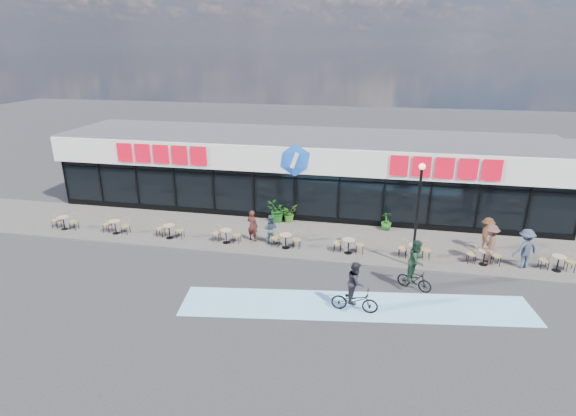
{
  "coord_description": "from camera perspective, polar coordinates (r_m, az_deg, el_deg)",
  "views": [
    {
      "loc": [
        4.36,
        -17.29,
        9.9
      ],
      "look_at": [
        0.24,
        3.5,
        2.13
      ],
      "focal_mm": 28.0,
      "sensor_mm": 36.0,
      "label": 1
    }
  ],
  "objects": [
    {
      "name": "bistro_set_4",
      "position": [
        22.89,
        -0.25,
        -3.94
      ],
      "size": [
        1.54,
        0.62,
        0.9
      ],
      "color": "tan",
      "rests_on": "sidewalk"
    },
    {
      "name": "bistro_set_1",
      "position": [
        26.34,
        -21.0,
        -2.04
      ],
      "size": [
        1.54,
        0.62,
        0.9
      ],
      "color": "tan",
      "rests_on": "sidewalk"
    },
    {
      "name": "bistro_set_6",
      "position": [
        22.62,
        15.77,
        -5.07
      ],
      "size": [
        1.54,
        0.62,
        0.9
      ],
      "color": "tan",
      "rests_on": "sidewalk"
    },
    {
      "name": "patron_left",
      "position": [
        23.59,
        -4.54,
        -2.23
      ],
      "size": [
        0.71,
        0.57,
        1.69
      ],
      "primitive_type": "imported",
      "rotation": [
        0.0,
        0.0,
        2.84
      ],
      "color": "#3F1A16",
      "rests_on": "sidewalk"
    },
    {
      "name": "cyclist_a",
      "position": [
        17.89,
        8.51,
        -10.55
      ],
      "size": [
        1.86,
        0.85,
        2.13
      ],
      "color": "black",
      "rests_on": "ground"
    },
    {
      "name": "potted_plant_right",
      "position": [
        25.59,
        12.4,
        -1.62
      ],
      "size": [
        0.72,
        0.72,
        1.03
      ],
      "primitive_type": "imported",
      "rotation": [
        0.0,
        0.0,
        3.43
      ],
      "color": "#1C5518",
      "rests_on": "sidewalk"
    },
    {
      "name": "patron_right",
      "position": [
        23.27,
        -2.23,
        -2.68
      ],
      "size": [
        0.8,
        0.65,
        1.56
      ],
      "primitive_type": "imported",
      "rotation": [
        0.0,
        0.0,
        3.07
      ],
      "color": "#334650",
      "rests_on": "sidewalk"
    },
    {
      "name": "bistro_set_5",
      "position": [
        22.54,
        7.7,
        -4.55
      ],
      "size": [
        1.54,
        0.62,
        0.9
      ],
      "color": "tan",
      "rests_on": "sidewalk"
    },
    {
      "name": "ground",
      "position": [
        20.39,
        -2.61,
        -8.92
      ],
      "size": [
        120.0,
        120.0,
        0.0
      ],
      "primitive_type": "plane",
      "color": "#28282B",
      "rests_on": "ground"
    },
    {
      "name": "bistro_set_7",
      "position": [
        23.14,
        23.63,
        -5.48
      ],
      "size": [
        1.54,
        0.62,
        0.9
      ],
      "color": "tan",
      "rests_on": "sidewalk"
    },
    {
      "name": "cyclist_b",
      "position": [
        19.78,
        15.92,
        -7.24
      ],
      "size": [
        1.55,
        1.1,
        2.29
      ],
      "color": "black",
      "rests_on": "ground"
    },
    {
      "name": "pedestrian_a",
      "position": [
        23.1,
        24.23,
        -4.19
      ],
      "size": [
        0.94,
        1.38,
        1.96
      ],
      "primitive_type": "imported",
      "rotation": [
        0.0,
        0.0,
        -1.75
      ],
      "color": "#53342A",
      "rests_on": "sidewalk"
    },
    {
      "name": "pedestrian_c",
      "position": [
        23.39,
        27.89,
        -4.57
      ],
      "size": [
        1.41,
        1.17,
        1.9
      ],
      "primitive_type": "imported",
      "rotation": [
        0.0,
        0.0,
        3.59
      ],
      "color": "#30394B",
      "rests_on": "sidewalk"
    },
    {
      "name": "lamp_post",
      "position": [
        20.85,
        16.17,
        0.15
      ],
      "size": [
        0.28,
        0.28,
        4.95
      ],
      "color": "black",
      "rests_on": "sidewalk"
    },
    {
      "name": "building",
      "position": [
        28.58,
        2.04,
        4.79
      ],
      "size": [
        30.6,
        6.57,
        4.75
      ],
      "color": "black",
      "rests_on": "ground"
    },
    {
      "name": "bistro_set_0",
      "position": [
        28.12,
        -26.5,
        -1.48
      ],
      "size": [
        1.54,
        0.62,
        0.9
      ],
      "color": "tan",
      "rests_on": "sidewalk"
    },
    {
      "name": "potted_plant_mid",
      "position": [
        26.16,
        0.12,
        -0.65
      ],
      "size": [
        1.14,
        1.19,
        1.02
      ],
      "primitive_type": "imported",
      "rotation": [
        0.0,
        0.0,
        1.07
      ],
      "color": "#366C1E",
      "rests_on": "sidewalk"
    },
    {
      "name": "bike_lane",
      "position": [
        18.64,
        8.57,
        -12.18
      ],
      "size": [
        14.17,
        4.13,
        0.01
      ],
      "primitive_type": "cube",
      "rotation": [
        0.0,
        0.0,
        0.14
      ],
      "color": "#7FC8F1",
      "rests_on": "ground"
    },
    {
      "name": "pedestrian_b",
      "position": [
        24.5,
        23.91,
        -3.07
      ],
      "size": [
        0.84,
        1.22,
        1.74
      ],
      "primitive_type": "imported",
      "rotation": [
        0.0,
        0.0,
        1.39
      ],
      "color": "#432818",
      "rests_on": "sidewalk"
    },
    {
      "name": "potted_plant_left",
      "position": [
        26.1,
        -1.43,
        -0.49
      ],
      "size": [
        1.43,
        1.38,
        1.21
      ],
      "primitive_type": "imported",
      "rotation": [
        0.0,
        0.0,
        3.72
      ],
      "color": "#1A5518",
      "rests_on": "sidewalk"
    },
    {
      "name": "bistro_set_3",
      "position": [
        23.68,
        -7.81,
        -3.3
      ],
      "size": [
        1.54,
        0.62,
        0.9
      ],
      "color": "tan",
      "rests_on": "sidewalk"
    },
    {
      "name": "bistro_set_8",
      "position": [
        24.07,
        31.02,
        -5.78
      ],
      "size": [
        1.54,
        0.62,
        0.9
      ],
      "color": "tan",
      "rests_on": "sidewalk"
    },
    {
      "name": "sidewalk",
      "position": [
        24.3,
        -0.1,
        -3.76
      ],
      "size": [
        44.0,
        5.0,
        0.1
      ],
      "primitive_type": "cube",
      "color": "#5F5A54",
      "rests_on": "ground"
    },
    {
      "name": "bistro_set_2",
      "position": [
        24.84,
        -14.76,
        -2.65
      ],
      "size": [
        1.54,
        0.62,
        0.9
      ],
      "color": "tan",
      "rests_on": "sidewalk"
    }
  ]
}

